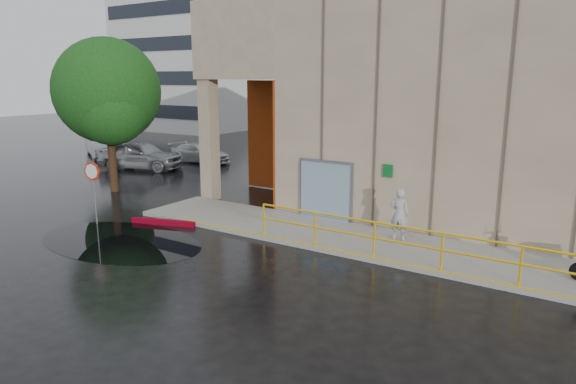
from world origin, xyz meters
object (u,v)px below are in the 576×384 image
object	(u,v)px
person	(399,214)
tree_near	(108,95)
car_c	(200,153)
car_a	(141,155)
stop_sign	(93,178)
car_b	(102,144)
red_curb	(163,222)
tree_far	(111,100)

from	to	relation	value
person	tree_near	bearing A→B (deg)	-2.66
person	car_c	world-z (taller)	person
car_a	tree_near	size ratio (longest dim) A/B	0.70
person	tree_near	xyz separation A→B (m)	(-13.52, 0.11, 3.35)
stop_sign	car_b	xyz separation A→B (m)	(-13.48, 10.59, -0.90)
stop_sign	tree_near	size ratio (longest dim) A/B	0.33
red_curb	car_c	world-z (taller)	car_c
person	car_b	world-z (taller)	person
person	car_b	distance (m)	24.29
stop_sign	tree_near	world-z (taller)	tree_near
person	red_curb	bearing A→B (deg)	15.44
stop_sign	car_a	size ratio (longest dim) A/B	0.47
stop_sign	tree_far	bearing A→B (deg)	150.09
person	car_a	bearing A→B (deg)	-17.78
car_c	person	bearing A→B (deg)	-117.57
car_a	car_b	bearing A→B (deg)	53.28
stop_sign	car_b	bearing A→B (deg)	154.08
car_b	tree_far	xyz separation A→B (m)	(5.12, -3.03, 3.13)
red_curb	stop_sign	bearing A→B (deg)	-149.24
person	tree_far	bearing A→B (deg)	-14.23
tree_far	red_curb	bearing A→B (deg)	-31.34
red_curb	car_a	xyz separation A→B (m)	(-9.36, 7.24, 0.72)
red_curb	car_b	bearing A→B (deg)	148.91
person	stop_sign	xyz separation A→B (m)	(-9.81, -3.69, 0.69)
stop_sign	tree_near	distance (m)	5.94
red_curb	car_a	bearing A→B (deg)	142.26
person	stop_sign	world-z (taller)	stop_sign
car_a	stop_sign	bearing A→B (deg)	-156.95
tree_near	person	bearing A→B (deg)	-0.48
person	tree_near	world-z (taller)	tree_near
stop_sign	car_c	distance (m)	13.51
person	car_a	size ratio (longest dim) A/B	0.35
car_c	tree_near	bearing A→B (deg)	-163.73
stop_sign	tree_near	xyz separation A→B (m)	(-3.71, 3.80, 2.66)
car_b	car_c	distance (m)	7.51
car_b	tree_near	xyz separation A→B (m)	(9.77, -6.79, 3.56)
tree_near	car_c	bearing A→B (deg)	106.22
car_c	car_b	bearing A→B (deg)	100.96
red_curb	tree_near	xyz separation A→B (m)	(-5.77, 2.58, 4.22)
stop_sign	car_c	xyz separation A→B (m)	(-6.10, 12.01, -1.07)
stop_sign	car_b	size ratio (longest dim) A/B	0.49
person	car_b	size ratio (longest dim) A/B	0.36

